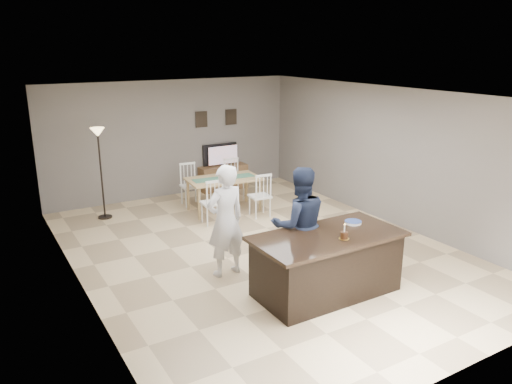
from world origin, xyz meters
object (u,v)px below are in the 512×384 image
plate_stack (353,222)px  tv_console (223,177)px  kitchen_island (326,264)px  man (299,225)px  floor_lamp (99,149)px  woman (226,221)px  birthday_cake (344,235)px  television (222,155)px  dining_table (224,184)px

plate_stack → tv_console: bearing=83.8°
kitchen_island → plate_stack: 0.78m
man → floor_lamp: bearing=-48.5°
woman → birthday_cake: 1.85m
tv_console → television: (0.00, 0.07, 0.56)m
television → dining_table: bearing=64.4°
plate_stack → floor_lamp: 5.42m
floor_lamp → kitchen_island: bearing=-68.9°
plate_stack → man: bearing=151.2°
woman → birthday_cake: bearing=120.0°
television → man: bearing=75.7°
woman → man: 1.13m
plate_stack → television: bearing=83.9°
man → dining_table: man is taller
woman → kitchen_island: bearing=122.0°
tv_console → television: bearing=90.0°
man → birthday_cake: size_ratio=8.08×
kitchen_island → floor_lamp: (-1.90, 4.93, 1.01)m
kitchen_island → woman: bearing=126.4°
kitchen_island → plate_stack: size_ratio=8.54×
dining_table → floor_lamp: 2.65m
television → man: 5.25m
television → plate_stack: bearing=83.9°
plate_stack → floor_lamp: bearing=117.8°
tv_console → floor_lamp: (-3.10, -0.64, 1.16)m
kitchen_island → tv_console: 5.70m
tv_console → birthday_cake: (-1.11, -5.81, 0.65)m
tv_console → plate_stack: plate_stack is taller
tv_console → man: 5.22m
television → man: man is taller
woman → man: man is taller
plate_stack → woman: bearing=144.2°
kitchen_island → plate_stack: (0.61, 0.16, 0.47)m
woman → man: size_ratio=0.99×
tv_console → floor_lamp: 3.37m
dining_table → plate_stack: bearing=-82.6°
tv_console → man: size_ratio=0.68×
birthday_cake → plate_stack: bearing=37.7°
woman → floor_lamp: size_ratio=0.94×
woman → birthday_cake: (1.04, -1.52, 0.07)m
television → birthday_cake: 5.98m
woman → birthday_cake: size_ratio=8.02×
woman → floor_lamp: (-0.95, 3.64, 0.58)m
tv_console → floor_lamp: floor_lamp is taller
television → birthday_cake: size_ratio=4.16×
man → plate_stack: bearing=170.4°
tv_console → plate_stack: (-0.59, -5.41, 0.62)m
television → dining_table: size_ratio=0.49×
woman → dining_table: bearing=-121.1°
kitchen_island → dining_table: bearing=83.6°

